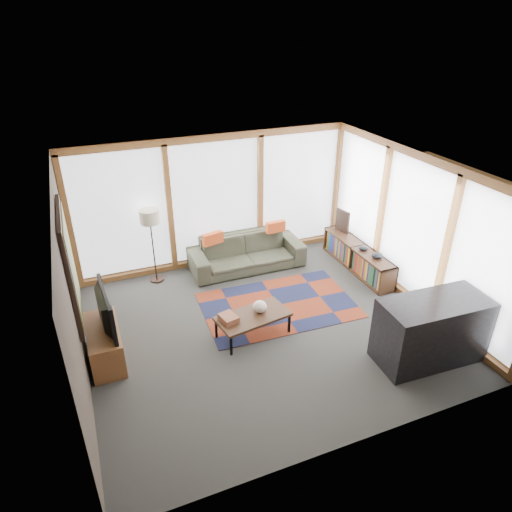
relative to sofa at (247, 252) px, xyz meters
name	(u,v)px	position (x,y,z in m)	size (l,w,h in m)	color
ground	(265,326)	(-0.43, -1.95, -0.33)	(5.50, 5.50, 0.00)	#2D2E2B
room_envelope	(281,222)	(0.06, -1.39, 1.21)	(5.52, 5.02, 2.62)	#423A2E
rug	(278,305)	(0.02, -1.49, -0.32)	(2.60, 1.67, 0.01)	maroon
sofa	(247,252)	(0.00, 0.00, 0.00)	(2.24, 0.87, 0.65)	#34382B
pillow_left	(213,238)	(-0.68, -0.01, 0.44)	(0.41, 0.12, 0.22)	#CC4B1D
pillow_right	(276,227)	(0.63, 0.04, 0.43)	(0.39, 0.12, 0.22)	#CC4B1D
floor_lamp	(153,246)	(-1.78, 0.17, 0.40)	(0.36, 0.36, 1.45)	#312119
coffee_table	(253,325)	(-0.70, -2.08, -0.14)	(1.13, 0.56, 0.38)	black
book_stack	(229,318)	(-1.09, -2.08, 0.10)	(0.23, 0.28, 0.09)	brown
vase	(260,307)	(-0.56, -2.03, 0.14)	(0.22, 0.22, 0.19)	silver
bookshelf	(357,257)	(2.00, -0.89, -0.07)	(0.37, 2.03, 0.51)	black
bowl_a	(377,255)	(2.04, -1.44, 0.23)	(0.21, 0.21, 0.10)	black
bowl_b	(363,248)	(1.98, -1.08, 0.22)	(0.17, 0.17, 0.09)	black
shelf_picture	(342,221)	(2.05, -0.17, 0.41)	(0.04, 0.35, 0.46)	black
tv_console	(105,344)	(-2.90, -1.80, -0.06)	(0.45, 1.08, 0.54)	brown
television	(99,310)	(-2.89, -1.77, 0.51)	(1.04, 0.14, 0.60)	black
bar_counter	(431,330)	(1.48, -3.54, 0.16)	(1.55, 0.72, 0.98)	black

